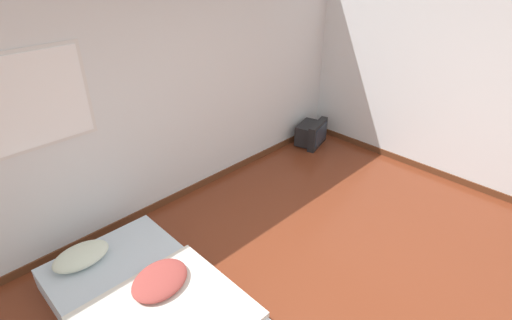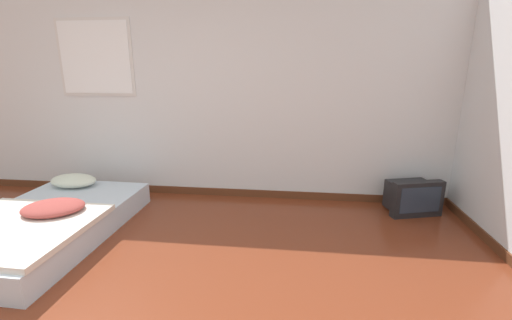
{
  "view_description": "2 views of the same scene",
  "coord_description": "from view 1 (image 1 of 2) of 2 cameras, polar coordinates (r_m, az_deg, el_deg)",
  "views": [
    {
      "loc": [
        -2.15,
        -1.12,
        2.91
      ],
      "look_at": [
        0.59,
        1.61,
        0.73
      ],
      "focal_mm": 28.0,
      "sensor_mm": 36.0,
      "label": 1
    },
    {
      "loc": [
        1.21,
        -1.44,
        1.56
      ],
      "look_at": [
        0.82,
        1.82,
        0.66
      ],
      "focal_mm": 24.0,
      "sensor_mm": 36.0,
      "label": 2
    }
  ],
  "objects": [
    {
      "name": "crt_tv",
      "position": [
        6.35,
        7.92,
        3.78
      ],
      "size": [
        0.58,
        0.47,
        0.39
      ],
      "color": "black",
      "rests_on": "ground_plane"
    },
    {
      "name": "mattress_bed",
      "position": [
        3.78,
        -15.58,
        -18.89
      ],
      "size": [
        1.24,
        1.94,
        0.38
      ],
      "color": "silver",
      "rests_on": "ground_plane"
    },
    {
      "name": "wall_back",
      "position": [
        4.55,
        -14.16,
        7.72
      ],
      "size": [
        8.36,
        0.08,
        2.6
      ],
      "color": "silver",
      "rests_on": "ground_plane"
    },
    {
      "name": "wall_right",
      "position": [
        5.52,
        31.35,
        8.06
      ],
      "size": [
        0.08,
        7.46,
        2.6
      ],
      "color": "silver",
      "rests_on": "ground_plane"
    }
  ]
}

